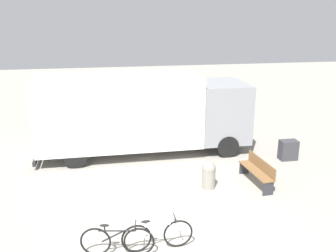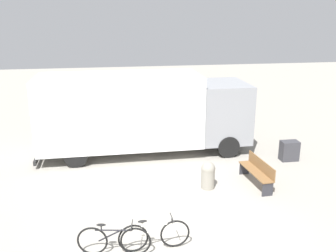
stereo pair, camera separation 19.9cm
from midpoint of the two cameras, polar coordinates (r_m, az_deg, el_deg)
ground_plane at (r=9.64m, az=2.27°, el=-17.00°), size 60.00×60.00×0.00m
delivery_truck at (r=14.51m, az=-4.56°, el=2.32°), size 8.17×2.51×3.10m
park_bench at (r=12.50m, az=13.10°, el=-6.57°), size 0.54×1.78×0.84m
bicycle_near at (r=9.02m, az=-8.42°, el=-16.92°), size 1.69×0.46×0.80m
bicycle_middle at (r=9.13m, az=-2.29°, el=-16.30°), size 1.71×0.44×0.80m
bollard_near_bench at (r=11.97m, az=5.74°, el=-7.27°), size 0.45×0.45×0.89m
utility_box at (r=14.82m, az=17.48°, el=-3.51°), size 0.65×0.42×0.75m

